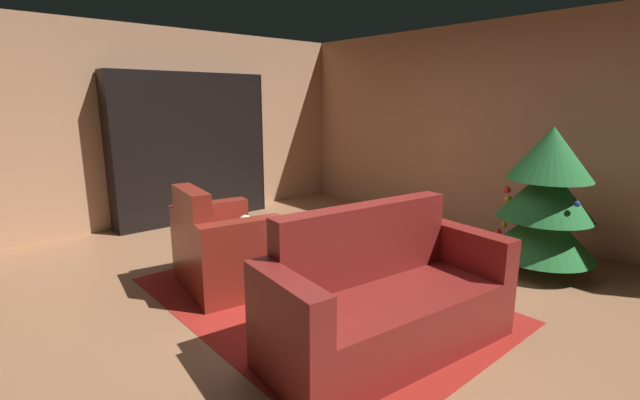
% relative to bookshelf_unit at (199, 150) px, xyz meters
% --- Properties ---
extents(ground_plane, '(7.56, 7.56, 0.00)m').
position_rel_bookshelf_unit_xyz_m(ground_plane, '(2.93, -0.39, -0.98)').
color(ground_plane, '#9C6B49').
extents(wall_back, '(6.42, 0.06, 2.58)m').
position_rel_bookshelf_unit_xyz_m(wall_back, '(2.93, 2.48, 0.31)').
color(wall_back, tan).
rests_on(wall_back, ground).
extents(wall_left, '(0.06, 5.79, 2.58)m').
position_rel_bookshelf_unit_xyz_m(wall_left, '(-0.25, -0.39, 0.31)').
color(wall_left, tan).
rests_on(wall_left, ground).
extents(area_rug, '(2.92, 2.08, 0.01)m').
position_rel_bookshelf_unit_xyz_m(area_rug, '(3.08, -0.49, -0.97)').
color(area_rug, '#A2221A').
rests_on(area_rug, ground).
extents(bookshelf_unit, '(0.33, 2.15, 2.00)m').
position_rel_bookshelf_unit_xyz_m(bookshelf_unit, '(0.00, 0.00, 0.00)').
color(bookshelf_unit, black).
rests_on(bookshelf_unit, ground).
extents(armchair_red, '(1.04, 0.86, 0.92)m').
position_rel_bookshelf_unit_xyz_m(armchair_red, '(2.32, -0.95, -0.65)').
color(armchair_red, maroon).
rests_on(armchair_red, ground).
extents(couch_red, '(0.91, 1.82, 0.95)m').
position_rel_bookshelf_unit_xyz_m(couch_red, '(3.95, -0.63, -0.65)').
color(couch_red, maroon).
rests_on(couch_red, ground).
extents(coffee_table, '(0.78, 0.78, 0.42)m').
position_rel_bookshelf_unit_xyz_m(coffee_table, '(3.19, -0.35, -0.59)').
color(coffee_table, black).
rests_on(coffee_table, ground).
extents(book_stack_on_table, '(0.23, 0.21, 0.13)m').
position_rel_bookshelf_unit_xyz_m(book_stack_on_table, '(3.19, -0.30, -0.49)').
color(book_stack_on_table, '#E1B855').
rests_on(book_stack_on_table, coffee_table).
extents(bottle_on_table, '(0.08, 0.08, 0.23)m').
position_rel_bookshelf_unit_xyz_m(bottle_on_table, '(3.16, -0.56, -0.46)').
color(bottle_on_table, navy).
rests_on(bottle_on_table, coffee_table).
extents(decorated_tree, '(0.98, 0.98, 1.41)m').
position_rel_bookshelf_unit_xyz_m(decorated_tree, '(4.03, 1.58, -0.25)').
color(decorated_tree, brown).
rests_on(decorated_tree, ground).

